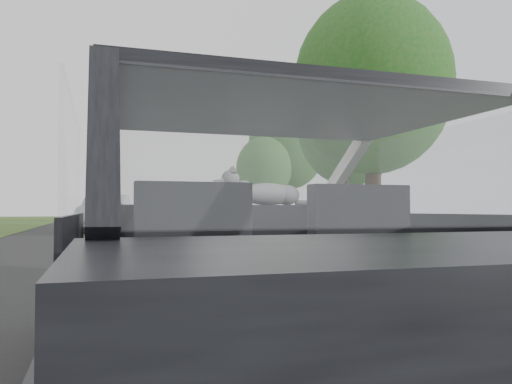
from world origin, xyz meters
TOP-DOWN VIEW (x-y plane):
  - subject_car at (0.00, 0.00)m, footprint 1.80×4.00m
  - dashboard at (0.00, 0.62)m, footprint 1.58×0.45m
  - driver_seat at (-0.40, -0.29)m, footprint 0.50×0.72m
  - passenger_seat at (0.40, -0.29)m, footprint 0.50×0.72m
  - steering_wheel at (-0.40, 0.33)m, footprint 0.36×0.36m
  - cat at (0.28, 0.59)m, footprint 0.57×0.18m
  - guardrail at (4.30, 10.00)m, footprint 0.05×90.00m
  - other_car at (-0.50, 20.53)m, footprint 2.77×5.21m
  - highway_sign at (5.27, 23.71)m, footprint 0.36×1.02m
  - utility_pole at (7.34, 13.00)m, footprint 0.28×0.28m
  - tree_0 at (7.74, 11.84)m, footprint 6.79×6.79m
  - tree_1 at (10.61, 18.75)m, footprint 6.43×6.43m
  - tree_2 at (10.03, 30.15)m, footprint 4.29×4.29m
  - tree_3 at (13.16, 33.79)m, footprint 7.41×7.41m

SIDE VIEW (x-z plane):
  - guardrail at x=4.30m, z-range 0.42..0.74m
  - subject_car at x=0.00m, z-range 0.00..1.45m
  - other_car at x=-0.50m, z-range 0.00..1.63m
  - dashboard at x=0.00m, z-range 0.70..1.00m
  - driver_seat at x=-0.40m, z-range 0.67..1.09m
  - passenger_seat at x=0.40m, z-range 0.67..1.09m
  - steering_wheel at x=-0.40m, z-range 0.90..0.94m
  - cat at x=0.28m, z-range 0.96..1.21m
  - highway_sign at x=5.27m, z-range 0.00..2.56m
  - tree_2 at x=10.03m, z-range 0.00..5.83m
  - tree_1 at x=10.61m, z-range 0.00..7.67m
  - tree_0 at x=7.74m, z-range 0.00..7.83m
  - utility_pole at x=7.34m, z-range 0.00..8.03m
  - tree_3 at x=13.16m, z-range 0.00..9.20m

